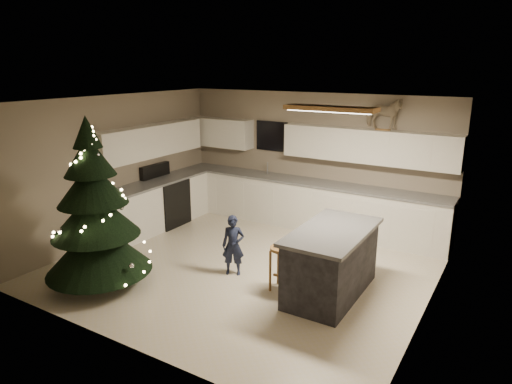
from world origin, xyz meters
TOP-DOWN VIEW (x-y plane):
  - ground_plane at (0.00, 0.00)m, footprint 5.50×5.50m
  - room_shell at (0.02, 0.00)m, footprint 5.52×5.02m
  - cabinetry at (-0.91, 1.65)m, footprint 5.50×3.20m
  - island at (1.50, -0.12)m, footprint 0.90×1.70m
  - bar_stool at (0.87, -0.38)m, footprint 0.34×0.34m
  - christmas_tree at (-1.47, -1.60)m, footprint 1.54×1.49m
  - toddler at (-0.01, -0.31)m, footprint 0.40×0.35m
  - rocking_horse at (1.40, 2.33)m, footprint 0.64×0.31m

SIDE VIEW (x-z plane):
  - ground_plane at x=0.00m, z-range 0.00..0.00m
  - toddler at x=-0.01m, z-range 0.00..0.93m
  - island at x=1.50m, z-range 0.00..0.95m
  - bar_stool at x=0.87m, z-range 0.16..0.81m
  - cabinetry at x=-0.91m, z-range -0.24..1.76m
  - christmas_tree at x=-1.47m, z-range -0.22..2.24m
  - room_shell at x=0.02m, z-range 0.44..3.05m
  - rocking_horse at x=1.40m, z-range 2.01..2.57m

